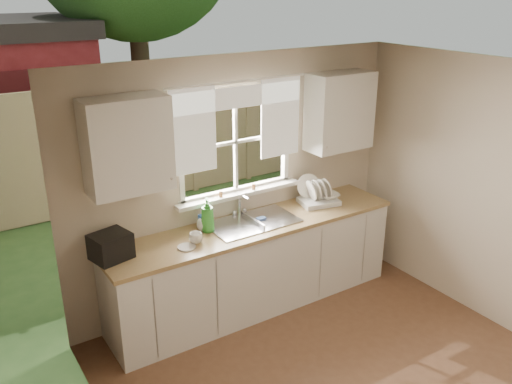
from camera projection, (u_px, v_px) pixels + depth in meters
room_walls at (389, 269)px, 3.78m from camera, size 3.62×4.02×2.50m
ceiling at (400, 86)px, 3.37m from camera, size 3.60×4.00×0.02m
window at (237, 159)px, 5.31m from camera, size 1.38×0.16×1.06m
curtains at (239, 115)px, 5.10m from camera, size 1.50×0.03×0.81m
base_cabinets at (254, 267)px, 5.44m from camera, size 3.00×0.62×0.87m
countertop at (254, 225)px, 5.27m from camera, size 3.04×0.65×0.04m
upper_cabinet_left at (127, 145)px, 4.45m from camera, size 0.70×0.33×0.80m
upper_cabinet_right at (340, 111)px, 5.62m from camera, size 0.70×0.33×0.80m
wall_outlet at (307, 181)px, 5.89m from camera, size 0.08×0.01×0.12m
sill_jars at (238, 190)px, 5.35m from camera, size 0.42×0.04×0.06m
sink at (253, 229)px, 5.31m from camera, size 0.88×0.52×0.40m
dish_rack at (318, 196)px, 5.71m from camera, size 0.45×0.37×0.30m
bowl at (329, 196)px, 5.73m from camera, size 0.24×0.24×0.05m
soap_bottle_a at (207, 215)px, 5.04m from camera, size 0.16×0.16×0.34m
soap_bottle_b at (205, 219)px, 5.11m from camera, size 0.11×0.11×0.22m
soap_bottle_c at (204, 221)px, 5.10m from camera, size 0.15×0.15×0.18m
saucer at (187, 247)px, 4.79m from camera, size 0.16×0.16×0.01m
cup at (196, 238)px, 4.86m from camera, size 0.16×0.16×0.10m
black_appliance at (111, 246)px, 4.57m from camera, size 0.36×0.33×0.23m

